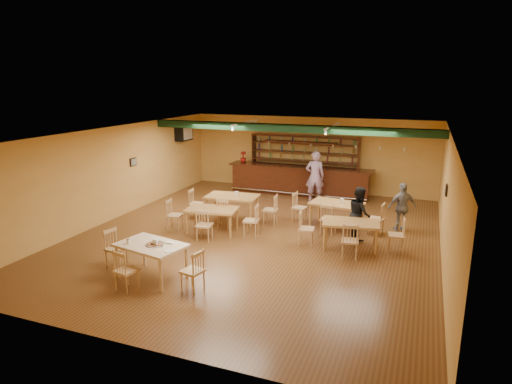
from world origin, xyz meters
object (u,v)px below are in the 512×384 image
at_px(near_table, 152,261).
at_px(dining_table_b, 336,215).
at_px(dining_table_a, 232,208).
at_px(dining_table_c, 212,220).
at_px(bar_counter, 299,180).
at_px(dining_table_d, 350,235).
at_px(patron_bar, 315,176).
at_px(patron_right_a, 359,213).

bearing_deg(near_table, dining_table_b, 69.36).
distance_m(dining_table_a, dining_table_c, 1.32).
bearing_deg(dining_table_b, dining_table_a, -163.33).
xyz_separation_m(dining_table_a, near_table, (0.05, -4.63, -0.00)).
distance_m(bar_counter, dining_table_a, 4.22).
height_order(dining_table_b, dining_table_d, dining_table_b).
distance_m(dining_table_b, patron_bar, 3.10).
height_order(dining_table_b, dining_table_c, dining_table_b).
relative_size(dining_table_b, patron_bar, 0.82).
relative_size(bar_counter, dining_table_a, 3.48).
bearing_deg(dining_table_a, dining_table_c, -97.80).
xyz_separation_m(dining_table_b, near_table, (-3.24, -5.14, 0.02)).
bearing_deg(patron_bar, bar_counter, -60.23).
height_order(dining_table_a, dining_table_b, dining_table_a).
distance_m(dining_table_a, patron_bar, 3.81).
xyz_separation_m(dining_table_a, patron_bar, (1.93, 3.24, 0.54)).
bearing_deg(patron_right_a, near_table, 115.34).
bearing_deg(patron_bar, dining_table_d, 100.25).
relative_size(dining_table_c, dining_table_d, 1.00).
distance_m(bar_counter, patron_right_a, 5.28).
distance_m(patron_bar, patron_right_a, 4.14).
bearing_deg(bar_counter, patron_bar, -45.21).
height_order(dining_table_d, patron_bar, patron_bar).
relative_size(bar_counter, near_table, 3.75).
distance_m(bar_counter, dining_table_c, 5.51).
xyz_separation_m(near_table, patron_bar, (1.88, 7.87, 0.55)).
distance_m(near_table, patron_bar, 8.11).
bearing_deg(patron_bar, patron_right_a, 106.38).
distance_m(near_table, patron_right_a, 5.94).
distance_m(bar_counter, near_table, 8.77).
height_order(dining_table_b, near_table, near_table).
relative_size(dining_table_c, patron_bar, 0.78).
xyz_separation_m(dining_table_c, patron_right_a, (4.16, 1.02, 0.39)).
xyz_separation_m(dining_table_d, near_table, (-3.94, -3.52, 0.04)).
bearing_deg(dining_table_d, bar_counter, 110.59).
bearing_deg(dining_table_d, near_table, -146.62).
height_order(dining_table_b, patron_right_a, patron_right_a).
xyz_separation_m(near_table, patron_right_a, (4.04, 4.34, 0.35)).
bearing_deg(dining_table_c, dining_table_d, -5.39).
height_order(dining_table_a, patron_bar, patron_bar).
bearing_deg(patron_bar, dining_table_a, 44.23).
height_order(dining_table_a, dining_table_c, dining_table_a).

